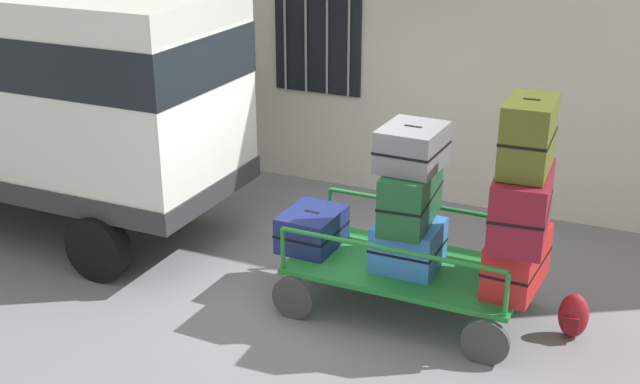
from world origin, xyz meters
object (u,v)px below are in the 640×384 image
(van, at_px, (30,83))
(suitcase_center_top, at_px, (528,136))
(suitcase_left_bottom, at_px, (312,229))
(suitcase_midleft_middle, at_px, (411,195))
(backpack, at_px, (573,316))
(suitcase_center_middle, at_px, (521,205))
(suitcase_midleft_top, at_px, (412,147))
(suitcase_center_bottom, at_px, (517,261))
(luggage_cart, at_px, (407,273))
(suitcase_midleft_bottom, at_px, (408,245))

(van, xyz_separation_m, suitcase_center_top, (5.67, -0.23, 0.20))
(suitcase_left_bottom, height_order, suitcase_center_top, suitcase_center_top)
(suitcase_midleft_middle, height_order, backpack, suitcase_midleft_middle)
(suitcase_center_middle, bearing_deg, suitcase_midleft_top, 179.12)
(suitcase_center_bottom, bearing_deg, suitcase_center_top, -90.00)
(luggage_cart, xyz_separation_m, suitcase_midleft_middle, (0.00, -0.00, 0.81))
(suitcase_center_bottom, height_order, suitcase_center_middle, suitcase_center_middle)
(suitcase_left_bottom, bearing_deg, suitcase_center_middle, -1.38)
(suitcase_midleft_middle, bearing_deg, suitcase_center_bottom, 1.46)
(luggage_cart, bearing_deg, suitcase_midleft_bottom, -90.00)
(luggage_cart, xyz_separation_m, backpack, (1.55, 0.15, -0.17))
(suitcase_midleft_bottom, xyz_separation_m, suitcase_midleft_middle, (0.00, 0.02, 0.50))
(suitcase_left_bottom, bearing_deg, suitcase_center_top, -1.30)
(luggage_cart, relative_size, backpack, 5.17)
(suitcase_center_middle, bearing_deg, suitcase_center_bottom, 90.00)
(suitcase_midleft_middle, distance_m, suitcase_center_middle, 1.02)
(suitcase_midleft_bottom, bearing_deg, suitcase_midleft_middle, 90.00)
(suitcase_midleft_bottom, bearing_deg, van, 177.41)
(luggage_cart, distance_m, suitcase_center_top, 1.84)
(suitcase_midleft_middle, bearing_deg, van, 177.60)
(suitcase_midleft_top, height_order, suitcase_center_bottom, suitcase_midleft_top)
(suitcase_left_bottom, xyz_separation_m, suitcase_midleft_top, (1.02, -0.03, 1.01))
(suitcase_left_bottom, bearing_deg, suitcase_midleft_top, -1.88)
(suitcase_left_bottom, distance_m, suitcase_midleft_middle, 1.15)
(suitcase_midleft_top, height_order, suitcase_center_middle, suitcase_midleft_top)
(suitcase_left_bottom, bearing_deg, backpack, 3.11)
(luggage_cart, bearing_deg, suitcase_midleft_middle, -90.00)
(suitcase_midleft_bottom, distance_m, suitcase_center_middle, 1.18)
(suitcase_center_middle, relative_size, backpack, 2.22)
(luggage_cart, bearing_deg, backpack, 5.56)
(suitcase_midleft_top, relative_size, suitcase_center_middle, 0.68)
(luggage_cart, xyz_separation_m, suitcase_center_top, (1.02, -0.03, 1.53))
(van, xyz_separation_m, suitcase_midleft_top, (4.65, -0.22, -0.05))
(suitcase_center_top, bearing_deg, backpack, 19.24)
(suitcase_midleft_middle, height_order, suitcase_center_bottom, suitcase_midleft_middle)
(suitcase_center_bottom, bearing_deg, backpack, 13.29)
(luggage_cart, distance_m, suitcase_midleft_bottom, 0.31)
(suitcase_midleft_bottom, distance_m, suitcase_midleft_middle, 0.50)
(suitcase_midleft_bottom, bearing_deg, suitcase_midleft_top, -90.00)
(backpack, bearing_deg, van, 179.60)
(backpack, bearing_deg, suitcase_midleft_middle, -174.41)
(suitcase_center_bottom, distance_m, backpack, 0.74)
(suitcase_midleft_top, height_order, backpack, suitcase_midleft_top)
(suitcase_midleft_bottom, relative_size, suitcase_midleft_middle, 0.64)
(suitcase_center_top, bearing_deg, suitcase_midleft_middle, 178.09)
(suitcase_midleft_bottom, distance_m, suitcase_midleft_top, 0.97)
(suitcase_center_middle, height_order, suitcase_center_top, suitcase_center_top)
(van, relative_size, suitcase_left_bottom, 7.00)
(suitcase_center_bottom, bearing_deg, luggage_cart, -178.57)
(suitcase_midleft_middle, relative_size, suitcase_midleft_top, 1.44)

